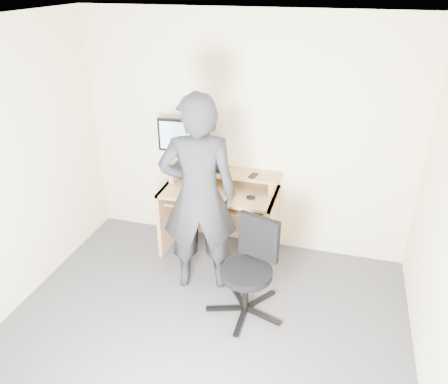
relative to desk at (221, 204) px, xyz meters
The scene contains 14 objects.
ground 1.64m from the desk, 82.55° to the right, with size 3.50×3.50×0.00m, color #4C4C51.
back_wall 0.76m from the desk, 47.89° to the left, with size 3.50×0.02×2.50m, color beige.
ceiling 2.49m from the desk, 82.55° to the right, with size 3.50×3.50×0.02m, color white.
desk is the anchor object (origin of this frame).
monitor 0.80m from the desk, behind, with size 0.55×0.15×0.52m.
external_drive 0.47m from the desk, 120.70° to the left, with size 0.07×0.13×0.20m, color black.
travel_mug 0.47m from the desk, 99.43° to the left, with size 0.09×0.09×0.20m, color #B7B7BC.
smartphone 0.50m from the desk, ahead, with size 0.07×0.13×0.01m, color black.
charger 0.41m from the desk, behind, with size 0.04×0.04×0.04m, color black.
headphones 0.48m from the desk, 150.79° to the left, with size 0.16×0.16×0.02m, color silver.
keyboard 0.23m from the desk, 122.49° to the right, with size 0.46×0.18×0.03m, color black.
mouse 0.46m from the desk, 26.41° to the right, with size 0.10×0.06×0.04m, color black.
office_chair 1.03m from the desk, 59.33° to the right, with size 0.70×0.67×0.88m.
person 0.78m from the desk, 91.73° to the right, with size 0.70×0.46×1.93m, color black.
Camera 1 is at (0.96, -2.43, 2.80)m, focal length 35.00 mm.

